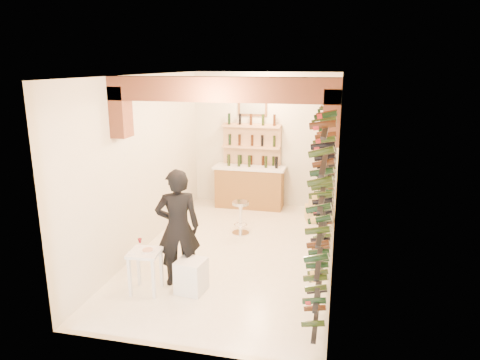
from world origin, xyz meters
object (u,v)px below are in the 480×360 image
Objects in this scene: crate_lower at (319,213)px; back_counter at (249,186)px; person at (178,228)px; tasting_table at (145,259)px; chrome_barstool at (241,215)px; wine_rack at (324,175)px; white_stool at (191,276)px.

back_counter is at bearing 159.96° from crate_lower.
person is (-0.30, -4.02, 0.40)m from back_counter.
chrome_barstool is (0.88, 2.62, -0.14)m from tasting_table.
wine_rack is 3.38m from back_counter.
chrome_barstool is at bearing -84.22° from back_counter.
wine_rack is 2.20m from chrome_barstool.
person is at bearing -147.36° from wine_rack.
white_stool is (-1.86, -1.59, -1.29)m from wine_rack.
crate_lower is at bearing 64.38° from white_stool.
tasting_table is at bearing -167.02° from white_stool.
crate_lower is at bearing 52.92° from tasting_table.
back_counter is 4.44m from tasting_table.
tasting_table is 1.57× the size of white_stool.
wine_rack is 2.46m from crate_lower.
wine_rack is 7.10× the size of tasting_table.
wine_rack is at bearing -55.34° from back_counter.
white_stool is 2.48m from chrome_barstool.
wine_rack is at bearing -86.30° from crate_lower.
wine_rack is at bearing -170.91° from person.
back_counter reaches higher than white_stool.
chrome_barstool is 1.22× the size of crate_lower.
chrome_barstool is at bearing 85.10° from white_stool.
wine_rack reaches higher than crate_lower.
tasting_table is 1.42× the size of crate_lower.
tasting_table is (-2.54, -1.74, -1.01)m from wine_rack.
tasting_table is 2.77m from chrome_barstool.
wine_rack is 2.77m from white_stool.
person is at bearing -94.34° from back_counter.
person is (-2.14, -1.37, -0.61)m from wine_rack.
crate_lower is at bearing -20.04° from back_counter.
crate_lower is at bearing -144.10° from person.
wine_rack reaches higher than tasting_table.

